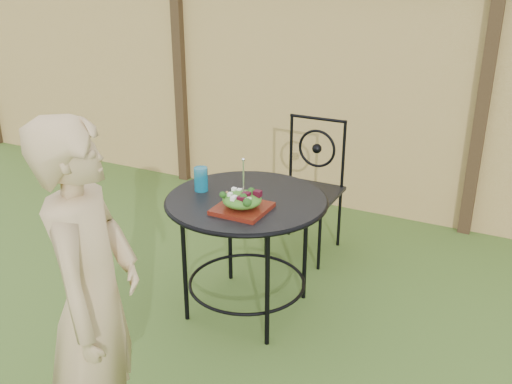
% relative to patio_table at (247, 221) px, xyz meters
% --- Properties ---
extents(ground, '(60.00, 60.00, 0.00)m').
position_rel_patio_table_xyz_m(ground, '(-0.28, -0.44, -0.59)').
color(ground, '#294416').
rests_on(ground, ground).
extents(fence, '(8.00, 0.12, 1.90)m').
position_rel_patio_table_xyz_m(fence, '(-0.28, 1.75, 0.36)').
color(fence, tan).
rests_on(fence, ground).
extents(patio_table, '(0.92, 0.92, 0.72)m').
position_rel_patio_table_xyz_m(patio_table, '(0.00, 0.00, 0.00)').
color(patio_table, black).
rests_on(patio_table, ground).
extents(patio_chair, '(0.46, 0.46, 0.95)m').
position_rel_patio_table_xyz_m(patio_chair, '(0.01, 0.90, -0.08)').
color(patio_chair, black).
rests_on(patio_chair, ground).
extents(diner, '(0.54, 0.64, 1.48)m').
position_rel_patio_table_xyz_m(diner, '(-0.02, -1.22, 0.16)').
color(diner, tan).
rests_on(diner, ground).
extents(salad_plate, '(0.27, 0.27, 0.02)m').
position_rel_patio_table_xyz_m(salad_plate, '(0.06, -0.16, 0.15)').
color(salad_plate, '#4C0B0A').
rests_on(salad_plate, patio_table).
extents(salad, '(0.21, 0.21, 0.08)m').
position_rel_patio_table_xyz_m(salad, '(0.06, -0.16, 0.20)').
color(salad, '#235614').
rests_on(salad, salad_plate).
extents(fork, '(0.01, 0.01, 0.18)m').
position_rel_patio_table_xyz_m(fork, '(0.07, -0.16, 0.33)').
color(fork, silver).
rests_on(fork, salad).
extents(drinking_glass, '(0.08, 0.08, 0.14)m').
position_rel_patio_table_xyz_m(drinking_glass, '(-0.29, -0.01, 0.21)').
color(drinking_glass, '#0B6687').
rests_on(drinking_glass, patio_table).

